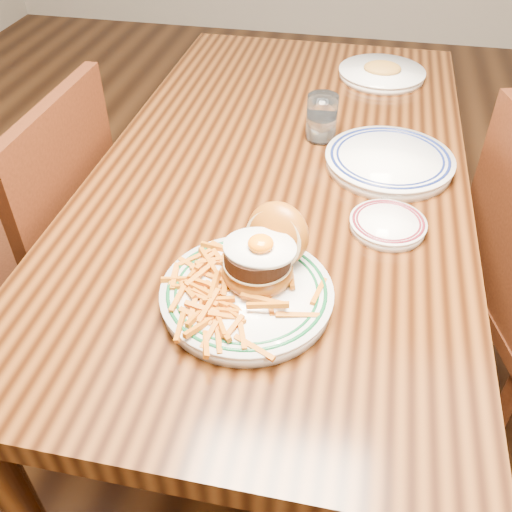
% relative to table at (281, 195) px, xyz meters
% --- Properties ---
extents(floor, '(6.00, 6.00, 0.00)m').
position_rel_table_xyz_m(floor, '(0.00, 0.00, -0.66)').
color(floor, black).
rests_on(floor, ground).
extents(table, '(0.85, 1.60, 0.75)m').
position_rel_table_xyz_m(table, '(0.00, 0.00, 0.00)').
color(table, black).
rests_on(table, floor).
extents(chair_left, '(0.44, 0.44, 0.94)m').
position_rel_table_xyz_m(chair_left, '(-0.59, -0.17, -0.16)').
color(chair_left, '#411D0D').
rests_on(chair_left, floor).
extents(main_plate, '(0.30, 0.32, 0.14)m').
position_rel_table_xyz_m(main_plate, '(0.02, -0.45, 0.13)').
color(main_plate, white).
rests_on(main_plate, table).
extents(side_plate, '(0.15, 0.16, 0.02)m').
position_rel_table_xyz_m(side_plate, '(0.25, -0.21, 0.10)').
color(side_plate, white).
rests_on(side_plate, table).
extents(rear_plate, '(0.30, 0.30, 0.03)m').
position_rel_table_xyz_m(rear_plate, '(0.24, 0.03, 0.11)').
color(rear_plate, white).
rests_on(rear_plate, table).
extents(water_glass, '(0.08, 0.08, 0.11)m').
position_rel_table_xyz_m(water_glass, '(0.07, 0.14, 0.14)').
color(water_glass, white).
rests_on(water_glass, table).
extents(far_plate, '(0.26, 0.26, 0.05)m').
position_rel_table_xyz_m(far_plate, '(0.21, 0.54, 0.10)').
color(far_plate, white).
rests_on(far_plate, table).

